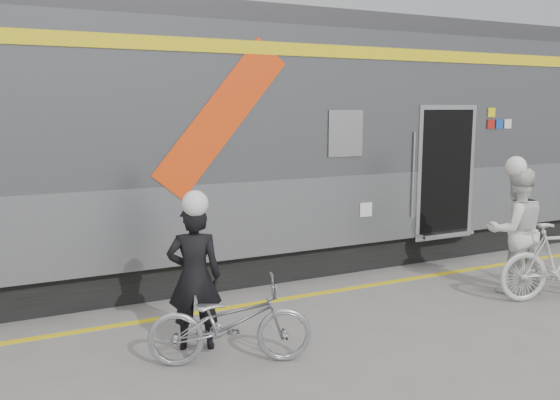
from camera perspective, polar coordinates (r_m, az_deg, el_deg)
ground at (r=6.66m, az=9.39°, el=-14.62°), size 90.00×90.00×0.00m
train at (r=10.27m, az=0.86°, el=5.65°), size 24.00×3.17×4.10m
safety_strip at (r=8.37m, az=0.71°, el=-9.44°), size 24.00×0.12×0.01m
man at (r=6.59m, az=-8.24°, el=-7.34°), size 0.69×0.56×1.62m
bicycle_left at (r=6.27m, az=-4.80°, el=-11.63°), size 1.80×1.12×0.89m
woman at (r=9.10m, az=21.69°, el=-2.75°), size 1.02×0.89×1.80m
helmet_man at (r=6.39m, az=-8.43°, el=0.88°), size 0.28×0.28×0.28m
helmet_woman at (r=8.96m, az=22.08°, el=3.82°), size 0.29×0.29×0.29m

